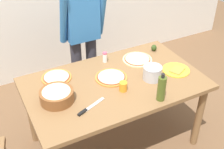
# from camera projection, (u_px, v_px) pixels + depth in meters

# --- Properties ---
(ground) EXTENTS (8.00, 8.00, 0.00)m
(ground) POSITION_uv_depth(u_px,v_px,m) (114.00, 141.00, 3.09)
(ground) COLOR brown
(dining_table) EXTENTS (1.60, 0.96, 0.76)m
(dining_table) POSITION_uv_depth(u_px,v_px,m) (114.00, 90.00, 2.71)
(dining_table) COLOR brown
(dining_table) RESTS_ON ground
(person_cook) EXTENTS (0.49, 0.25, 1.62)m
(person_cook) POSITION_uv_depth(u_px,v_px,m) (82.00, 31.00, 3.12)
(person_cook) COLOR #2D2D38
(person_cook) RESTS_ON ground
(pizza_raw_on_board) EXTENTS (0.30, 0.30, 0.02)m
(pizza_raw_on_board) POSITION_uv_depth(u_px,v_px,m) (137.00, 59.00, 2.97)
(pizza_raw_on_board) COLOR beige
(pizza_raw_on_board) RESTS_ON dining_table
(pizza_cooked_on_tray) EXTENTS (0.30, 0.30, 0.02)m
(pizza_cooked_on_tray) POSITION_uv_depth(u_px,v_px,m) (111.00, 77.00, 2.70)
(pizza_cooked_on_tray) COLOR #C67A33
(pizza_cooked_on_tray) RESTS_ON dining_table
(pizza_second_cooked) EXTENTS (0.28, 0.28, 0.02)m
(pizza_second_cooked) POSITION_uv_depth(u_px,v_px,m) (56.00, 77.00, 2.70)
(pizza_second_cooked) COLOR #C67A33
(pizza_second_cooked) RESTS_ON dining_table
(plate_with_slice) EXTENTS (0.26, 0.26, 0.02)m
(plate_with_slice) POSITION_uv_depth(u_px,v_px,m) (176.00, 70.00, 2.81)
(plate_with_slice) COLOR gold
(plate_with_slice) RESTS_ON dining_table
(popcorn_bowl) EXTENTS (0.28, 0.28, 0.11)m
(popcorn_bowl) POSITION_uv_depth(u_px,v_px,m) (57.00, 95.00, 2.41)
(popcorn_bowl) COLOR brown
(popcorn_bowl) RESTS_ON dining_table
(olive_oil_bottle) EXTENTS (0.07, 0.07, 0.26)m
(olive_oil_bottle) POSITION_uv_depth(u_px,v_px,m) (162.00, 88.00, 2.39)
(olive_oil_bottle) COLOR #47561E
(olive_oil_bottle) RESTS_ON dining_table
(steel_pot) EXTENTS (0.17, 0.17, 0.13)m
(steel_pot) POSITION_uv_depth(u_px,v_px,m) (152.00, 73.00, 2.67)
(steel_pot) COLOR #B7B7BC
(steel_pot) RESTS_ON dining_table
(cup_orange) EXTENTS (0.07, 0.07, 0.08)m
(cup_orange) POSITION_uv_depth(u_px,v_px,m) (123.00, 86.00, 2.53)
(cup_orange) COLOR orange
(cup_orange) RESTS_ON dining_table
(salt_shaker) EXTENTS (0.04, 0.04, 0.11)m
(salt_shaker) POSITION_uv_depth(u_px,v_px,m) (105.00, 57.00, 2.92)
(salt_shaker) COLOR white
(salt_shaker) RESTS_ON dining_table
(chef_knife) EXTENTS (0.28, 0.13, 0.02)m
(chef_knife) POSITION_uv_depth(u_px,v_px,m) (88.00, 109.00, 2.35)
(chef_knife) COLOR silver
(chef_knife) RESTS_ON dining_table
(avocado) EXTENTS (0.06, 0.06, 0.07)m
(avocado) POSITION_uv_depth(u_px,v_px,m) (154.00, 48.00, 3.11)
(avocado) COLOR #2D4219
(avocado) RESTS_ON dining_table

